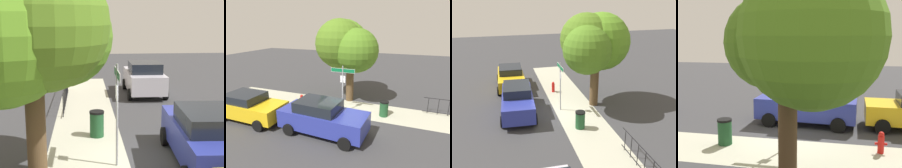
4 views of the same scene
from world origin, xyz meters
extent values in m
plane|color=#38383A|center=(0.00, 0.00, 0.00)|extent=(60.00, 60.00, 0.00)
cube|color=#AFAD97|center=(2.00, 1.30, 0.00)|extent=(24.00, 2.60, 0.00)
cylinder|color=#9EA0A5|center=(-0.29, 0.40, 1.55)|extent=(0.07, 0.07, 3.10)
cube|color=#0F723D|center=(-0.29, 0.40, 2.81)|extent=(1.51, 0.02, 0.22)
cube|color=white|center=(-0.29, 0.40, 2.81)|extent=(1.54, 0.02, 0.25)
cube|color=silver|center=(-0.29, 0.42, 2.26)|extent=(0.32, 0.02, 0.42)
cylinder|color=#4E3923|center=(-0.54, 2.72, 1.47)|extent=(0.56, 0.56, 2.94)
sphere|color=#548921|center=(-1.31, 3.37, 4.05)|extent=(3.74, 3.74, 3.74)
sphere|color=#4E751E|center=(-1.22, 2.34, 4.23)|extent=(3.38, 3.38, 3.38)
sphere|color=#407219|center=(-1.04, 2.07, 4.22)|extent=(2.57, 2.57, 2.57)
sphere|color=#4B791F|center=(0.11, 1.94, 3.85)|extent=(2.92, 2.92, 2.92)
cube|color=gold|center=(-5.18, -2.37, 0.73)|extent=(4.36, 1.97, 0.82)
cube|color=black|center=(-5.44, -2.36, 1.38)|extent=(2.10, 1.71, 0.48)
cylinder|color=black|center=(-3.70, -1.44, 0.32)|extent=(0.64, 0.23, 0.64)
cylinder|color=black|center=(-3.73, -3.34, 0.32)|extent=(0.64, 0.23, 0.64)
cylinder|color=black|center=(-6.64, -1.39, 0.32)|extent=(0.64, 0.23, 0.64)
cube|color=#293395|center=(-0.38, -2.25, 0.79)|extent=(4.61, 2.05, 0.93)
cube|color=black|center=(-0.65, -2.24, 1.51)|extent=(2.25, 1.71, 0.53)
cylinder|color=black|center=(1.20, -1.43, 0.32)|extent=(0.65, 0.25, 0.64)
cylinder|color=black|center=(1.10, -3.24, 0.32)|extent=(0.65, 0.25, 0.64)
cylinder|color=black|center=(-1.87, -1.27, 0.32)|extent=(0.65, 0.25, 0.64)
cylinder|color=black|center=(-1.97, -3.08, 0.32)|extent=(0.65, 0.25, 0.64)
cylinder|color=black|center=(4.84, 2.30, 0.53)|extent=(0.03, 0.03, 1.05)
cylinder|color=black|center=(5.43, 2.30, 0.53)|extent=(0.03, 0.03, 1.05)
cylinder|color=black|center=(6.02, 2.30, 0.53)|extent=(0.03, 0.03, 1.05)
cylinder|color=red|center=(-3.41, 0.60, 0.31)|extent=(0.22, 0.22, 0.62)
sphere|color=red|center=(-3.41, 0.60, 0.68)|extent=(0.20, 0.20, 0.20)
cylinder|color=red|center=(-3.57, 0.60, 0.34)|extent=(0.10, 0.09, 0.09)
cylinder|color=red|center=(-3.25, 0.60, 0.34)|extent=(0.10, 0.09, 0.09)
cylinder|color=#1E4C28|center=(2.26, 0.90, 0.45)|extent=(0.52, 0.52, 0.90)
cylinder|color=black|center=(2.26, 0.90, 0.94)|extent=(0.55, 0.55, 0.08)
camera|label=1|loc=(-9.70, 1.35, 4.44)|focal=53.76mm
camera|label=2|loc=(3.53, -10.39, 5.42)|focal=30.94mm
camera|label=3|loc=(14.52, -3.13, 7.24)|focal=42.15mm
camera|label=4|loc=(-2.18, 10.44, 4.04)|focal=45.58mm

